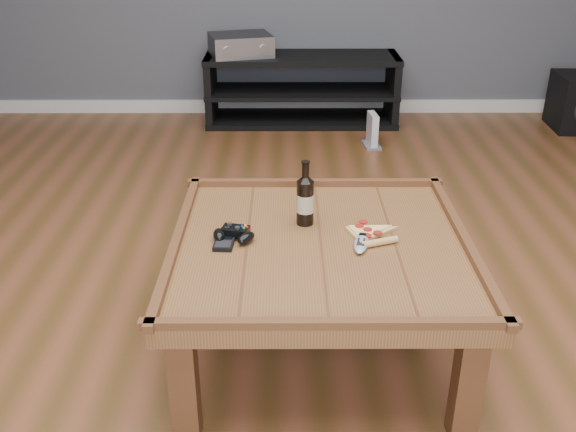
{
  "coord_description": "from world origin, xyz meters",
  "views": [
    {
      "loc": [
        -0.12,
        -1.91,
        1.48
      ],
      "look_at": [
        -0.11,
        0.06,
        0.52
      ],
      "focal_mm": 40.0,
      "sensor_mm": 36.0,
      "label": 1
    }
  ],
  "objects_px": {
    "smartphone": "(225,242)",
    "game_console": "(372,132)",
    "pizza_slice": "(369,233)",
    "game_controller": "(234,234)",
    "media_console": "(302,90)",
    "beer_bottle": "(305,199)",
    "remote_control": "(361,243)",
    "av_receiver": "(241,45)",
    "coffee_table": "(320,257)"
  },
  "relations": [
    {
      "from": "coffee_table",
      "to": "pizza_slice",
      "type": "relative_size",
      "value": 3.79
    },
    {
      "from": "coffee_table",
      "to": "av_receiver",
      "type": "distance_m",
      "value": 2.79
    },
    {
      "from": "game_controller",
      "to": "coffee_table",
      "type": "bearing_deg",
      "value": 9.92
    },
    {
      "from": "media_console",
      "to": "game_controller",
      "type": "relative_size",
      "value": 8.88
    },
    {
      "from": "media_console",
      "to": "pizza_slice",
      "type": "bearing_deg",
      "value": -86.43
    },
    {
      "from": "coffee_table",
      "to": "av_receiver",
      "type": "xyz_separation_m",
      "value": [
        -0.44,
        2.74,
        0.18
      ]
    },
    {
      "from": "pizza_slice",
      "to": "remote_control",
      "type": "xyz_separation_m",
      "value": [
        -0.03,
        -0.07,
        0.0
      ]
    },
    {
      "from": "coffee_table",
      "to": "media_console",
      "type": "xyz_separation_m",
      "value": [
        0.0,
        2.75,
        -0.15
      ]
    },
    {
      "from": "beer_bottle",
      "to": "remote_control",
      "type": "bearing_deg",
      "value": -42.13
    },
    {
      "from": "beer_bottle",
      "to": "pizza_slice",
      "type": "xyz_separation_m",
      "value": [
        0.22,
        -0.1,
        -0.09
      ]
    },
    {
      "from": "game_controller",
      "to": "smartphone",
      "type": "relative_size",
      "value": 1.29
    },
    {
      "from": "pizza_slice",
      "to": "game_console",
      "type": "height_order",
      "value": "pizza_slice"
    },
    {
      "from": "smartphone",
      "to": "av_receiver",
      "type": "relative_size",
      "value": 0.25
    },
    {
      "from": "beer_bottle",
      "to": "av_receiver",
      "type": "height_order",
      "value": "beer_bottle"
    },
    {
      "from": "pizza_slice",
      "to": "coffee_table",
      "type": "bearing_deg",
      "value": 176.14
    },
    {
      "from": "smartphone",
      "to": "remote_control",
      "type": "distance_m",
      "value": 0.46
    },
    {
      "from": "media_console",
      "to": "smartphone",
      "type": "bearing_deg",
      "value": -96.71
    },
    {
      "from": "pizza_slice",
      "to": "av_receiver",
      "type": "distance_m",
      "value": 2.77
    },
    {
      "from": "coffee_table",
      "to": "game_console",
      "type": "xyz_separation_m",
      "value": [
        0.46,
        2.21,
        -0.29
      ]
    },
    {
      "from": "game_controller",
      "to": "av_receiver",
      "type": "relative_size",
      "value": 0.32
    },
    {
      "from": "av_receiver",
      "to": "game_console",
      "type": "height_order",
      "value": "av_receiver"
    },
    {
      "from": "coffee_table",
      "to": "beer_bottle",
      "type": "relative_size",
      "value": 4.34
    },
    {
      "from": "beer_bottle",
      "to": "media_console",
      "type": "bearing_deg",
      "value": 88.9
    },
    {
      "from": "game_console",
      "to": "media_console",
      "type": "bearing_deg",
      "value": 124.21
    },
    {
      "from": "game_controller",
      "to": "av_receiver",
      "type": "height_order",
      "value": "av_receiver"
    },
    {
      "from": "coffee_table",
      "to": "game_console",
      "type": "bearing_deg",
      "value": 78.16
    },
    {
      "from": "smartphone",
      "to": "remote_control",
      "type": "relative_size",
      "value": 0.77
    },
    {
      "from": "pizza_slice",
      "to": "game_console",
      "type": "distance_m",
      "value": 2.21
    },
    {
      "from": "pizza_slice",
      "to": "game_console",
      "type": "relative_size",
      "value": 1.19
    },
    {
      "from": "game_controller",
      "to": "remote_control",
      "type": "xyz_separation_m",
      "value": [
        0.43,
        -0.04,
        -0.01
      ]
    },
    {
      "from": "smartphone",
      "to": "media_console",
      "type": "bearing_deg",
      "value": 87.09
    },
    {
      "from": "coffee_table",
      "to": "pizza_slice",
      "type": "xyz_separation_m",
      "value": [
        0.17,
        0.05,
        0.07
      ]
    },
    {
      "from": "pizza_slice",
      "to": "game_controller",
      "type": "bearing_deg",
      "value": 163.7
    },
    {
      "from": "coffee_table",
      "to": "smartphone",
      "type": "height_order",
      "value": "coffee_table"
    },
    {
      "from": "media_console",
      "to": "remote_control",
      "type": "height_order",
      "value": "media_console"
    },
    {
      "from": "smartphone",
      "to": "game_console",
      "type": "distance_m",
      "value": 2.38
    },
    {
      "from": "game_controller",
      "to": "remote_control",
      "type": "distance_m",
      "value": 0.43
    },
    {
      "from": "beer_bottle",
      "to": "smartphone",
      "type": "xyz_separation_m",
      "value": [
        -0.27,
        -0.15,
        -0.09
      ]
    },
    {
      "from": "coffee_table",
      "to": "pizza_slice",
      "type": "height_order",
      "value": "same"
    },
    {
      "from": "beer_bottle",
      "to": "game_controller",
      "type": "distance_m",
      "value": 0.28
    },
    {
      "from": "media_console",
      "to": "game_controller",
      "type": "xyz_separation_m",
      "value": [
        -0.3,
        -2.73,
        0.22
      ]
    },
    {
      "from": "media_console",
      "to": "game_controller",
      "type": "height_order",
      "value": "media_console"
    },
    {
      "from": "coffee_table",
      "to": "game_controller",
      "type": "bearing_deg",
      "value": 176.04
    },
    {
      "from": "pizza_slice",
      "to": "smartphone",
      "type": "xyz_separation_m",
      "value": [
        -0.49,
        -0.06,
        -0.0
      ]
    },
    {
      "from": "media_console",
      "to": "game_console",
      "type": "relative_size",
      "value": 6.13
    },
    {
      "from": "coffee_table",
      "to": "av_receiver",
      "type": "height_order",
      "value": "av_receiver"
    },
    {
      "from": "media_console",
      "to": "smartphone",
      "type": "relative_size",
      "value": 11.42
    },
    {
      "from": "media_console",
      "to": "pizza_slice",
      "type": "distance_m",
      "value": 2.72
    },
    {
      "from": "coffee_table",
      "to": "smartphone",
      "type": "xyz_separation_m",
      "value": [
        -0.32,
        -0.01,
        0.07
      ]
    },
    {
      "from": "beer_bottle",
      "to": "game_console",
      "type": "bearing_deg",
      "value": 76.05
    }
  ]
}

